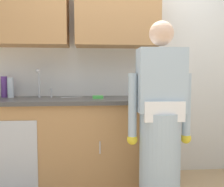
% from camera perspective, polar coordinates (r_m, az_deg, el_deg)
% --- Properties ---
extents(kitchen_wall_with_uppers, '(4.80, 0.44, 2.70)m').
position_cam_1_polar(kitchen_wall_with_uppers, '(2.94, -0.81, 9.90)').
color(kitchen_wall_with_uppers, silver).
rests_on(kitchen_wall_with_uppers, ground).
extents(counter_cabinet, '(1.90, 0.62, 0.90)m').
position_cam_1_polar(counter_cabinet, '(2.73, -9.22, -11.42)').
color(counter_cabinet, '#B27F4C').
rests_on(counter_cabinet, ground).
extents(countertop, '(1.96, 0.66, 0.04)m').
position_cam_1_polar(countertop, '(2.65, -9.27, -1.55)').
color(countertop, '#474442').
rests_on(countertop, counter_cabinet).
extents(sink, '(0.50, 0.36, 0.35)m').
position_cam_1_polar(sink, '(2.70, -16.15, -1.44)').
color(sink, '#B7BABF').
rests_on(sink, counter_cabinet).
extents(person_at_sink, '(0.55, 0.34, 1.62)m').
position_cam_1_polar(person_at_sink, '(2.12, 11.00, -9.24)').
color(person_at_sink, white).
rests_on(person_at_sink, ground).
extents(bottle_soap, '(0.07, 0.07, 0.23)m').
position_cam_1_polar(bottle_soap, '(2.98, -23.55, 1.41)').
color(bottle_soap, '#66388C').
rests_on(bottle_soap, countertop).
extents(bottle_water_short, '(0.07, 0.07, 0.22)m').
position_cam_1_polar(bottle_water_short, '(2.92, -22.31, 1.27)').
color(bottle_water_short, silver).
rests_on(bottle_water_short, countertop).
extents(knife_on_counter, '(0.23, 0.11, 0.01)m').
position_cam_1_polar(knife_on_counter, '(2.76, -9.34, -0.83)').
color(knife_on_counter, silver).
rests_on(knife_on_counter, countertop).
extents(sponge, '(0.11, 0.07, 0.03)m').
position_cam_1_polar(sponge, '(2.60, -3.27, -0.83)').
color(sponge, '#4CBF4C').
rests_on(sponge, countertop).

